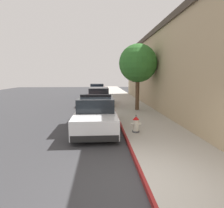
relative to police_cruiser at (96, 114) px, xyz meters
name	(u,v)px	position (x,y,z in m)	size (l,w,h in m)	color
ground_plane	(54,112)	(-3.27, 5.02, -0.84)	(30.01, 60.00, 0.20)	#353538
sidewalk_pavement	(133,109)	(2.73, 5.02, -0.68)	(2.88, 60.00, 0.14)	#ADA89E
curb_painted_edge	(114,109)	(1.25, 5.02, -0.68)	(0.08, 60.00, 0.14)	maroon
storefront_building	(194,70)	(7.23, 4.81, 2.23)	(6.36, 24.81, 5.93)	tan
police_cruiser	(96,114)	(0.00, 0.00, 0.00)	(1.94, 4.84, 1.68)	white
parked_car_silver_ahead	(99,97)	(0.10, 7.35, 0.00)	(1.94, 4.84, 1.56)	maroon
parked_car_dark_far	(97,90)	(-0.17, 15.65, 0.00)	(1.94, 4.84, 1.56)	navy
fire_hydrant	(136,124)	(1.75, -1.14, -0.26)	(0.44, 0.40, 0.76)	#4C4C51
street_tree	(138,64)	(2.88, 4.32, 2.68)	(2.67, 2.67, 4.64)	brown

